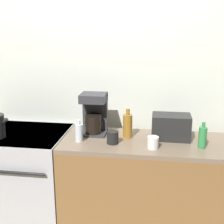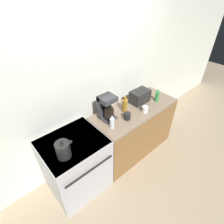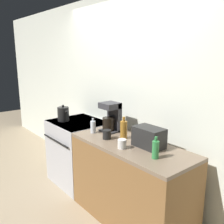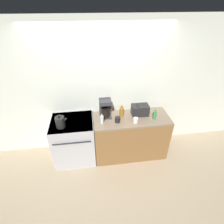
% 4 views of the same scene
% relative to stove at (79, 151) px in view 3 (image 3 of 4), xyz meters
% --- Properties ---
extents(ground_plane, '(12.00, 12.00, 0.00)m').
position_rel_stove_xyz_m(ground_plane, '(0.60, -0.34, -0.47)').
color(ground_plane, tan).
extents(wall_back, '(8.00, 0.05, 2.60)m').
position_rel_stove_xyz_m(wall_back, '(0.60, 0.39, 0.83)').
color(wall_back, silver).
rests_on(wall_back, ground_plane).
extents(stove, '(0.78, 0.71, 0.91)m').
position_rel_stove_xyz_m(stove, '(0.00, 0.00, 0.00)').
color(stove, '#B7B7BC').
rests_on(stove, ground_plane).
extents(counter_block, '(1.43, 0.60, 0.91)m').
position_rel_stove_xyz_m(counter_block, '(1.11, -0.04, -0.01)').
color(counter_block, brown).
rests_on(counter_block, ground_plane).
extents(kettle, '(0.20, 0.16, 0.23)m').
position_rel_stove_xyz_m(kettle, '(-0.17, -0.13, 0.54)').
color(kettle, black).
rests_on(kettle, stove).
extents(toaster, '(0.31, 0.20, 0.21)m').
position_rel_stove_xyz_m(toaster, '(1.29, 0.05, 0.55)').
color(toaster, black).
rests_on(toaster, counter_block).
extents(coffee_maker, '(0.21, 0.20, 0.36)m').
position_rel_stove_xyz_m(coffee_maker, '(0.63, 0.09, 0.63)').
color(coffee_maker, '#333338').
rests_on(coffee_maker, counter_block).
extents(bottle_green, '(0.06, 0.06, 0.21)m').
position_rel_stove_xyz_m(bottle_green, '(1.52, -0.12, 0.53)').
color(bottle_green, '#338C47').
rests_on(bottle_green, counter_block).
extents(bottle_amber, '(0.08, 0.08, 0.25)m').
position_rel_stove_xyz_m(bottle_amber, '(0.93, 0.02, 0.55)').
color(bottle_amber, '#9E6B23').
rests_on(bottle_amber, counter_block).
extents(bottle_clear, '(0.06, 0.06, 0.18)m').
position_rel_stove_xyz_m(bottle_clear, '(0.55, -0.13, 0.52)').
color(bottle_clear, silver).
rests_on(bottle_clear, counter_block).
extents(cup_white, '(0.09, 0.09, 0.09)m').
position_rel_stove_xyz_m(cup_white, '(1.15, -0.19, 0.49)').
color(cup_white, white).
rests_on(cup_white, counter_block).
extents(cup_black, '(0.09, 0.09, 0.10)m').
position_rel_stove_xyz_m(cup_black, '(0.83, -0.13, 0.49)').
color(cup_black, black).
rests_on(cup_black, counter_block).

